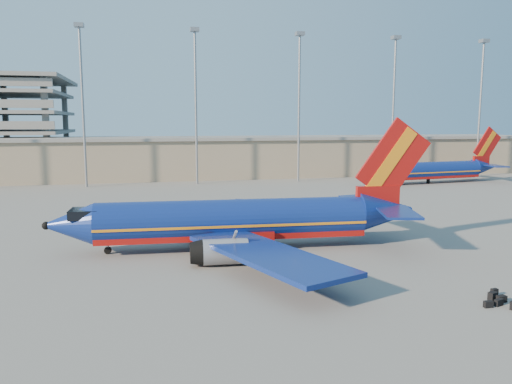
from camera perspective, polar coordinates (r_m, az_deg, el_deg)
The scene contains 6 objects.
ground at distance 51.50m, azimuth 4.07°, elevation -5.14°, with size 220.00×220.00×0.00m, color slate.
terminal_building at distance 109.06m, azimuth 0.46°, elevation 4.16°, with size 122.00×16.00×8.50m.
light_mast_row at distance 96.19m, azimuth -0.86°, elevation 11.53°, with size 101.60×1.60×28.65m.
aircraft_main at distance 46.29m, azimuth -1.65°, elevation -3.35°, with size 35.89×34.47×12.15m.
aircraft_second at distance 101.24m, azimuth 19.49°, elevation 2.35°, with size 31.74×12.30×10.76m.
luggage_pile at distance 36.84m, azimuth 26.23°, elevation -11.00°, with size 2.75×2.95×0.55m.
Camera 1 is at (-14.35, -48.04, 11.76)m, focal length 35.00 mm.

